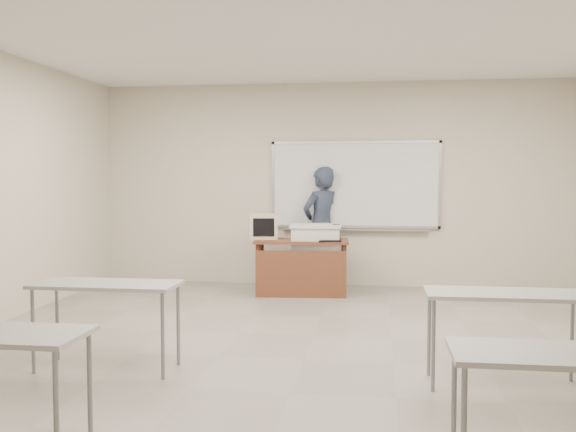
# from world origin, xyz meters

# --- Properties ---
(floor) EXTENTS (7.00, 8.00, 0.01)m
(floor) POSITION_xyz_m (0.00, 0.00, -0.01)
(floor) COLOR gray
(floor) RESTS_ON ground
(whiteboard) EXTENTS (2.48, 0.10, 1.31)m
(whiteboard) POSITION_xyz_m (0.30, 3.97, 1.48)
(whiteboard) COLOR white
(whiteboard) RESTS_ON floor
(student_desks) EXTENTS (4.40, 2.20, 0.73)m
(student_desks) POSITION_xyz_m (-0.00, -1.35, 0.67)
(student_desks) COLOR #ACABA6
(student_desks) RESTS_ON floor
(instructor_desk) EXTENTS (1.28, 0.64, 0.75)m
(instructor_desk) POSITION_xyz_m (-0.40, 3.08, 0.52)
(instructor_desk) COLOR brown
(instructor_desk) RESTS_ON floor
(podium) EXTENTS (0.69, 0.50, 0.96)m
(podium) POSITION_xyz_m (-0.20, 3.20, 0.48)
(podium) COLOR silver
(podium) RESTS_ON floor
(crt_monitor) EXTENTS (0.38, 0.43, 0.36)m
(crt_monitor) POSITION_xyz_m (-0.95, 3.32, 0.92)
(crt_monitor) COLOR beige
(crt_monitor) RESTS_ON instructor_desk
(laptop) EXTENTS (0.30, 0.28, 0.22)m
(laptop) POSITION_xyz_m (0.00, 3.06, 0.80)
(laptop) COLOR black
(laptop) RESTS_ON instructor_desk
(mouse) EXTENTS (0.11, 0.08, 0.04)m
(mouse) POSITION_xyz_m (-0.20, 3.04, 0.77)
(mouse) COLOR #ADB0B5
(mouse) RESTS_ON instructor_desk
(keyboard) EXTENTS (0.42, 0.24, 0.02)m
(keyboard) POSITION_xyz_m (-0.18, 3.08, 0.97)
(keyboard) COLOR beige
(keyboard) RESTS_ON podium
(presenter) EXTENTS (0.76, 0.75, 1.76)m
(presenter) POSITION_xyz_m (-0.19, 3.89, 0.88)
(presenter) COLOR black
(presenter) RESTS_ON floor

